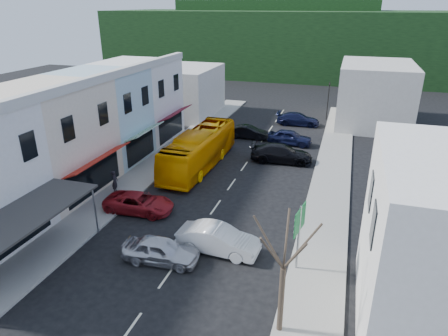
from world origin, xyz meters
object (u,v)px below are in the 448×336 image
(car_silver, at_px, (161,251))
(pedestrian_left, at_px, (115,182))
(car_white, at_px, (218,241))
(car_red, at_px, (139,202))
(direction_sign, at_px, (298,239))
(traffic_signal, at_px, (328,101))
(bus, at_px, (200,150))
(street_tree, at_px, (283,268))

(car_silver, xyz_separation_m, pedestrian_left, (-6.99, 6.75, 0.30))
(car_white, distance_m, pedestrian_left, 10.85)
(car_red, distance_m, direction_sign, 11.75)
(traffic_signal, bearing_deg, bus, 68.30)
(bus, height_order, direction_sign, direction_sign)
(car_silver, height_order, traffic_signal, traffic_signal)
(car_white, relative_size, pedestrian_left, 2.59)
(car_white, xyz_separation_m, street_tree, (4.45, -5.01, 2.63))
(car_silver, distance_m, car_red, 6.22)
(direction_sign, distance_m, street_tree, 4.81)
(car_silver, relative_size, street_tree, 0.66)
(direction_sign, height_order, street_tree, street_tree)
(pedestrian_left, distance_m, street_tree, 17.42)
(pedestrian_left, bearing_deg, traffic_signal, -42.51)
(bus, distance_m, pedestrian_left, 8.13)
(street_tree, xyz_separation_m, traffic_signal, (-0.50, 35.98, -1.01))
(bus, xyz_separation_m, traffic_signal, (9.52, 19.10, 0.77))
(car_silver, distance_m, pedestrian_left, 9.72)
(car_silver, distance_m, traffic_signal, 33.54)
(car_white, xyz_separation_m, traffic_signal, (3.95, 30.97, 1.62))
(direction_sign, bearing_deg, traffic_signal, 101.28)
(pedestrian_left, bearing_deg, direction_sign, -125.28)
(car_silver, relative_size, direction_sign, 1.14)
(car_silver, bearing_deg, traffic_signal, -14.72)
(car_white, bearing_deg, car_red, 69.30)
(direction_sign, distance_m, traffic_signal, 31.39)
(car_silver, xyz_separation_m, car_red, (-3.95, 4.80, 0.00))
(direction_sign, bearing_deg, street_tree, -81.06)
(car_silver, xyz_separation_m, street_tree, (7.15, -3.14, 2.63))
(bus, relative_size, car_red, 2.52)
(bus, height_order, pedestrian_left, bus)
(traffic_signal, bearing_deg, street_tree, 95.58)
(car_white, distance_m, car_red, 7.27)
(street_tree, bearing_deg, direction_sign, 88.75)
(car_red, bearing_deg, car_silver, -143.65)
(car_white, bearing_deg, bus, 28.21)
(car_silver, bearing_deg, bus, 8.51)
(car_white, relative_size, direction_sign, 1.14)
(car_white, height_order, street_tree, street_tree)
(direction_sign, height_order, traffic_signal, traffic_signal)
(street_tree, height_order, traffic_signal, street_tree)
(car_white, relative_size, traffic_signal, 0.95)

